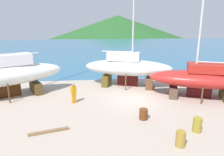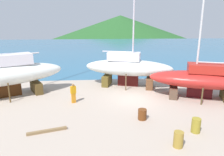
% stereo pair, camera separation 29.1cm
% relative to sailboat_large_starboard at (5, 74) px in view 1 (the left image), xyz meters
% --- Properties ---
extents(ground_plane, '(49.15, 49.15, 0.00)m').
position_rel_sailboat_large_starboard_xyz_m(ground_plane, '(11.53, -6.86, -2.22)').
color(ground_plane, '#AE9D8D').
extents(sea_water, '(175.87, 68.64, 0.01)m').
position_rel_sailboat_large_starboard_xyz_m(sea_water, '(11.53, 39.74, -2.22)').
color(sea_water, '#2E688E').
rests_on(sea_water, ground).
extents(headland_hill, '(152.86, 152.86, 25.79)m').
position_rel_sailboat_large_starboard_xyz_m(headland_hill, '(28.69, 145.68, -2.22)').
color(headland_hill, '#255726').
rests_on(headland_hill, ground).
extents(sailboat_large_starboard, '(10.53, 7.53, 18.23)m').
position_rel_sailboat_large_starboard_xyz_m(sailboat_large_starboard, '(0.00, 0.00, 0.00)').
color(sailboat_large_starboard, '#443E1E').
rests_on(sailboat_large_starboard, ground).
extents(sailboat_mid_port, '(9.67, 5.30, 16.31)m').
position_rel_sailboat_large_starboard_xyz_m(sailboat_mid_port, '(11.53, 2.47, -0.10)').
color(sailboat_mid_port, brown).
rests_on(sailboat_mid_port, ground).
extents(sailboat_small_center, '(9.53, 5.91, 13.67)m').
position_rel_sailboat_large_starboard_xyz_m(sailboat_small_center, '(17.46, -1.77, -0.43)').
color(sailboat_small_center, brown).
rests_on(sailboat_small_center, ground).
extents(worker, '(0.50, 0.42, 1.70)m').
position_rel_sailboat_large_starboard_xyz_m(worker, '(6.17, -1.91, -1.34)').
color(worker, orange).
rests_on(worker, ground).
extents(barrel_rust_far, '(0.65, 0.65, 0.91)m').
position_rel_sailboat_large_starboard_xyz_m(barrel_rust_far, '(12.49, -9.05, -1.77)').
color(barrel_rust_far, olive).
rests_on(barrel_rust_far, ground).
extents(barrel_blue_faded, '(0.78, 0.78, 0.77)m').
position_rel_sailboat_large_starboard_xyz_m(barrel_blue_faded, '(11.29, -5.57, -1.84)').
color(barrel_blue_faded, '#623113').
rests_on(barrel_blue_faded, ground).
extents(barrel_rust_mid, '(0.60, 0.60, 0.93)m').
position_rel_sailboat_large_starboard_xyz_m(barrel_rust_mid, '(14.20, -7.62, -1.76)').
color(barrel_rust_mid, olive).
rests_on(barrel_rust_mid, ground).
extents(timber_short_skew, '(2.38, 0.85, 0.16)m').
position_rel_sailboat_large_starboard_xyz_m(timber_short_skew, '(4.97, -6.81, -2.14)').
color(timber_short_skew, olive).
rests_on(timber_short_skew, ground).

